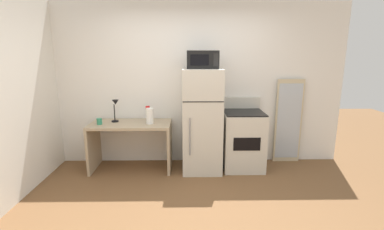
{
  "coord_description": "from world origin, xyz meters",
  "views": [
    {
      "loc": [
        -0.04,
        -2.88,
        1.83
      ],
      "look_at": [
        0.02,
        1.1,
        0.92
      ],
      "focal_mm": 26.14,
      "sensor_mm": 36.0,
      "label": 1
    }
  ],
  "objects_px": {
    "desk_lamp": "(115,107)",
    "oven_range": "(243,140)",
    "paper_towel_roll": "(150,116)",
    "refrigerator": "(202,120)",
    "coffee_mug": "(99,121)",
    "spray_bottle": "(148,115)",
    "leaning_mirror": "(288,121)",
    "microwave": "(203,60)",
    "desk": "(131,137)"
  },
  "relations": [
    {
      "from": "desk_lamp",
      "to": "oven_range",
      "type": "height_order",
      "value": "desk_lamp"
    },
    {
      "from": "paper_towel_roll",
      "to": "refrigerator",
      "type": "height_order",
      "value": "refrigerator"
    },
    {
      "from": "coffee_mug",
      "to": "oven_range",
      "type": "relative_size",
      "value": 0.09
    },
    {
      "from": "spray_bottle",
      "to": "desk_lamp",
      "type": "bearing_deg",
      "value": -176.76
    },
    {
      "from": "leaning_mirror",
      "to": "microwave",
      "type": "bearing_deg",
      "value": -168.0
    },
    {
      "from": "microwave",
      "to": "oven_range",
      "type": "relative_size",
      "value": 0.42
    },
    {
      "from": "refrigerator",
      "to": "microwave",
      "type": "height_order",
      "value": "microwave"
    },
    {
      "from": "desk_lamp",
      "to": "spray_bottle",
      "type": "bearing_deg",
      "value": 3.24
    },
    {
      "from": "paper_towel_roll",
      "to": "microwave",
      "type": "height_order",
      "value": "microwave"
    },
    {
      "from": "coffee_mug",
      "to": "leaning_mirror",
      "type": "distance_m",
      "value": 3.04
    },
    {
      "from": "microwave",
      "to": "leaning_mirror",
      "type": "distance_m",
      "value": 1.8
    },
    {
      "from": "desk_lamp",
      "to": "leaning_mirror",
      "type": "xyz_separation_m",
      "value": [
        2.8,
        0.19,
        -0.29
      ]
    },
    {
      "from": "desk_lamp",
      "to": "spray_bottle",
      "type": "relative_size",
      "value": 1.42
    },
    {
      "from": "desk",
      "to": "refrigerator",
      "type": "height_order",
      "value": "refrigerator"
    },
    {
      "from": "paper_towel_roll",
      "to": "leaning_mirror",
      "type": "relative_size",
      "value": 0.17
    },
    {
      "from": "desk",
      "to": "paper_towel_roll",
      "type": "distance_m",
      "value": 0.46
    },
    {
      "from": "spray_bottle",
      "to": "microwave",
      "type": "distance_m",
      "value": 1.22
    },
    {
      "from": "desk_lamp",
      "to": "refrigerator",
      "type": "bearing_deg",
      "value": -4.05
    },
    {
      "from": "spray_bottle",
      "to": "leaning_mirror",
      "type": "relative_size",
      "value": 0.18
    },
    {
      "from": "leaning_mirror",
      "to": "desk_lamp",
      "type": "bearing_deg",
      "value": -176.07
    },
    {
      "from": "coffee_mug",
      "to": "refrigerator",
      "type": "bearing_deg",
      "value": 2.12
    },
    {
      "from": "desk_lamp",
      "to": "coffee_mug",
      "type": "height_order",
      "value": "desk_lamp"
    },
    {
      "from": "refrigerator",
      "to": "leaning_mirror",
      "type": "distance_m",
      "value": 1.49
    },
    {
      "from": "desk",
      "to": "microwave",
      "type": "relative_size",
      "value": 2.7
    },
    {
      "from": "desk",
      "to": "coffee_mug",
      "type": "bearing_deg",
      "value": -170.04
    },
    {
      "from": "desk",
      "to": "desk_lamp",
      "type": "xyz_separation_m",
      "value": [
        -0.24,
        0.07,
        0.46
      ]
    },
    {
      "from": "paper_towel_roll",
      "to": "leaning_mirror",
      "type": "xyz_separation_m",
      "value": [
        2.25,
        0.31,
        -0.17
      ]
    },
    {
      "from": "spray_bottle",
      "to": "oven_range",
      "type": "height_order",
      "value": "oven_range"
    },
    {
      "from": "spray_bottle",
      "to": "refrigerator",
      "type": "distance_m",
      "value": 0.86
    },
    {
      "from": "paper_towel_roll",
      "to": "leaning_mirror",
      "type": "distance_m",
      "value": 2.28
    },
    {
      "from": "oven_range",
      "to": "spray_bottle",
      "type": "bearing_deg",
      "value": 176.53
    },
    {
      "from": "coffee_mug",
      "to": "microwave",
      "type": "bearing_deg",
      "value": 1.34
    },
    {
      "from": "coffee_mug",
      "to": "microwave",
      "type": "relative_size",
      "value": 0.21
    },
    {
      "from": "oven_range",
      "to": "leaning_mirror",
      "type": "xyz_separation_m",
      "value": [
        0.8,
        0.26,
        0.23
      ]
    },
    {
      "from": "paper_towel_roll",
      "to": "refrigerator",
      "type": "relative_size",
      "value": 0.15
    },
    {
      "from": "paper_towel_roll",
      "to": "coffee_mug",
      "type": "bearing_deg",
      "value": -177.36
    },
    {
      "from": "desk",
      "to": "spray_bottle",
      "type": "distance_m",
      "value": 0.43
    },
    {
      "from": "desk_lamp",
      "to": "microwave",
      "type": "relative_size",
      "value": 0.77
    },
    {
      "from": "microwave",
      "to": "oven_range",
      "type": "bearing_deg",
      "value": 4.71
    },
    {
      "from": "coffee_mug",
      "to": "oven_range",
      "type": "height_order",
      "value": "oven_range"
    },
    {
      "from": "spray_bottle",
      "to": "refrigerator",
      "type": "height_order",
      "value": "refrigerator"
    },
    {
      "from": "refrigerator",
      "to": "leaning_mirror",
      "type": "relative_size",
      "value": 1.13
    },
    {
      "from": "microwave",
      "to": "oven_range",
      "type": "distance_m",
      "value": 1.41
    },
    {
      "from": "spray_bottle",
      "to": "paper_towel_roll",
      "type": "bearing_deg",
      "value": -72.48
    },
    {
      "from": "leaning_mirror",
      "to": "spray_bottle",
      "type": "bearing_deg",
      "value": -175.91
    },
    {
      "from": "microwave",
      "to": "leaning_mirror",
      "type": "relative_size",
      "value": 0.33
    },
    {
      "from": "coffee_mug",
      "to": "microwave",
      "type": "distance_m",
      "value": 1.81
    },
    {
      "from": "coffee_mug",
      "to": "leaning_mirror",
      "type": "height_order",
      "value": "leaning_mirror"
    },
    {
      "from": "paper_towel_roll",
      "to": "refrigerator",
      "type": "distance_m",
      "value": 0.8
    },
    {
      "from": "oven_range",
      "to": "desk_lamp",
      "type": "bearing_deg",
      "value": 178.21
    }
  ]
}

